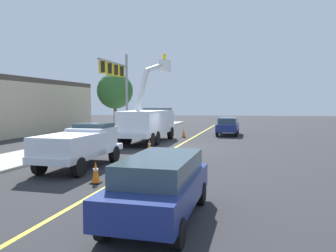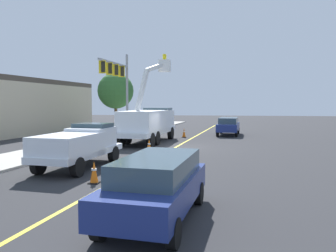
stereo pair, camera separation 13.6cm
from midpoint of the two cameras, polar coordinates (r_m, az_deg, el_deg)
ground at (r=23.47m, az=1.45°, el=-3.67°), size 120.00×120.00×0.00m
sidewalk_far_side at (r=26.11m, az=-14.37°, el=-2.88°), size 60.00×10.72×0.12m
lane_centre_stripe at (r=23.47m, az=1.45°, el=-3.66°), size 49.66×6.12×0.01m
utility_bucket_truck at (r=26.42m, az=-3.13°, el=0.69°), size 8.44×3.46×6.94m
service_pickup_truck at (r=16.56m, az=-14.72°, el=-3.10°), size 5.81×2.75×2.06m
passing_minivan at (r=32.87m, az=10.37°, el=0.16°), size 4.99×2.46×1.69m
trailing_sedan at (r=9.06m, az=-1.44°, el=-9.74°), size 4.99×2.46×1.69m
traffic_cone_leading at (r=13.37m, az=-12.20°, el=-7.72°), size 0.40×0.40×0.88m
traffic_cone_mid_front at (r=21.41m, az=-3.06°, el=-3.33°), size 0.40×0.40×0.81m
traffic_cone_mid_rear at (r=30.21m, az=2.88°, el=-1.17°), size 0.40×0.40×0.85m
traffic_signal_mast at (r=29.90m, az=-8.26°, el=7.98°), size 5.92×1.03×7.61m
commercial_building_backdrop at (r=37.01m, az=-25.35°, el=3.04°), size 22.23×9.49×5.53m
street_tree_right at (r=36.34m, az=-8.82°, el=5.93°), size 3.83×3.83×6.32m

